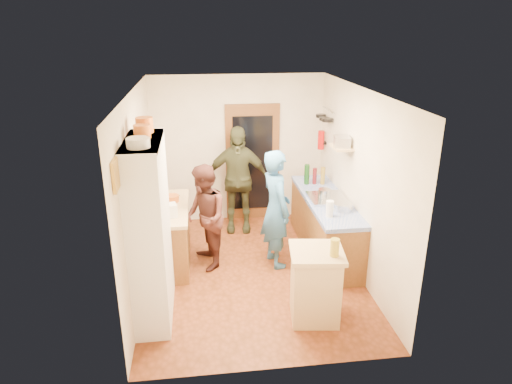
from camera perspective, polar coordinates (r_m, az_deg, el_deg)
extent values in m
cube|color=brown|center=(6.74, -0.50, -10.00)|extent=(3.00, 4.00, 0.02)
cube|color=silver|center=(5.86, -0.58, 12.67)|extent=(3.00, 4.00, 0.02)
cube|color=silver|center=(8.09, -2.25, 5.35)|extent=(3.00, 0.02, 2.60)
cube|color=silver|center=(4.36, 2.65, -8.40)|extent=(3.00, 0.02, 2.60)
cube|color=silver|center=(6.19, -14.55, -0.08)|extent=(0.02, 4.00, 2.60)
cube|color=silver|center=(6.52, 12.76, 1.11)|extent=(0.02, 4.00, 2.60)
cube|color=brown|center=(8.14, -0.44, 3.64)|extent=(0.95, 0.06, 2.10)
cube|color=black|center=(8.11, -0.41, 3.57)|extent=(0.70, 0.02, 1.70)
cube|color=white|center=(5.51, -13.11, -4.83)|extent=(0.40, 1.20, 2.20)
cube|color=white|center=(5.15, -14.06, 6.11)|extent=(0.40, 1.14, 0.04)
cylinder|color=white|center=(4.83, -14.52, 5.99)|extent=(0.24, 0.24, 0.10)
cylinder|color=orange|center=(5.22, -14.05, 7.36)|extent=(0.19, 0.19, 0.15)
cylinder|color=orange|center=(5.48, -13.77, 8.14)|extent=(0.20, 0.20, 0.18)
cube|color=brown|center=(6.91, -10.94, -5.47)|extent=(0.60, 1.40, 0.85)
cube|color=#D9B985|center=(6.73, -11.19, -2.02)|extent=(0.64, 1.44, 0.05)
cube|color=white|center=(6.33, -11.00, -2.32)|extent=(0.28, 0.22, 0.18)
cylinder|color=white|center=(6.54, -11.77, -1.68)|extent=(0.17, 0.17, 0.17)
cylinder|color=orange|center=(6.89, -10.48, -0.79)|extent=(0.23, 0.23, 0.10)
cube|color=#D9B985|center=(7.16, -10.85, -0.30)|extent=(0.34, 0.28, 0.02)
cube|color=brown|center=(7.19, 8.56, -4.30)|extent=(0.60, 2.20, 0.84)
cube|color=#1235AE|center=(7.02, 8.75, -0.96)|extent=(0.62, 2.22, 0.06)
cube|color=silver|center=(6.95, 8.91, -0.76)|extent=(0.55, 0.58, 0.04)
cylinder|color=silver|center=(6.91, 8.54, -0.14)|extent=(0.19, 0.19, 0.12)
cylinder|color=#143F14|center=(7.52, 6.37, 2.22)|extent=(0.11, 0.11, 0.33)
cylinder|color=#591419|center=(7.55, 7.34, 1.99)|extent=(0.09, 0.09, 0.27)
cylinder|color=olive|center=(7.56, 8.35, 2.02)|extent=(0.09, 0.09, 0.29)
cylinder|color=white|center=(6.31, 9.20, -2.08)|extent=(0.11, 0.11, 0.23)
cylinder|color=silver|center=(6.58, 10.78, -1.79)|extent=(0.35, 0.35, 0.11)
cube|color=#D9B985|center=(5.63, 7.40, -11.62)|extent=(0.61, 0.61, 0.86)
cube|color=#D9B985|center=(5.40, 7.62, -7.52)|extent=(0.69, 0.69, 0.05)
cube|color=white|center=(5.44, 7.03, -7.19)|extent=(0.38, 0.32, 0.02)
cylinder|color=#AD9E2D|center=(5.27, 9.81, -6.85)|extent=(0.12, 0.12, 0.21)
cylinder|color=silver|center=(7.72, 9.04, 10.10)|extent=(0.02, 0.65, 0.02)
cylinder|color=black|center=(7.56, 8.91, 8.89)|extent=(0.18, 0.18, 0.05)
cylinder|color=black|center=(7.76, 8.50, 9.05)|extent=(0.16, 0.16, 0.05)
cylinder|color=black|center=(7.94, 8.11, 9.41)|extent=(0.17, 0.17, 0.05)
cube|color=#D9B985|center=(6.77, 10.63, 5.52)|extent=(0.26, 0.42, 0.03)
cube|color=silver|center=(6.74, 10.68, 6.25)|extent=(0.27, 0.33, 0.15)
cube|color=black|center=(8.01, 8.53, 6.11)|extent=(0.06, 0.10, 0.04)
cylinder|color=red|center=(7.99, 8.13, 6.45)|extent=(0.11, 0.11, 0.32)
cube|color=gold|center=(4.50, -17.17, 2.03)|extent=(0.03, 0.25, 0.30)
imported|color=teal|center=(6.58, 2.86, -2.17)|extent=(0.56, 0.72, 1.75)
imported|color=#45221D|center=(6.62, -6.30, -3.06)|extent=(0.72, 0.85, 1.55)
imported|color=#373922|center=(7.68, -2.28, 1.55)|extent=(1.12, 0.56, 1.83)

